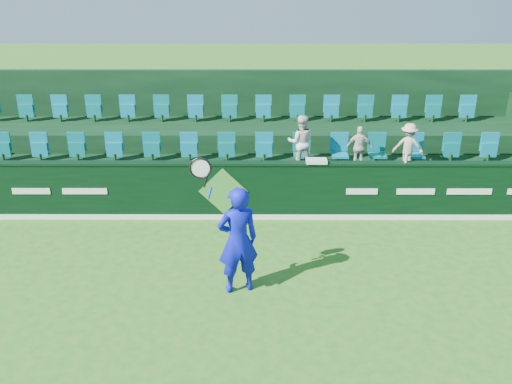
{
  "coord_description": "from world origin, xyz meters",
  "views": [
    {
      "loc": [
        0.76,
        -7.81,
        5.69
      ],
      "look_at": [
        0.74,
        2.8,
        1.15
      ],
      "focal_mm": 40.0,
      "sensor_mm": 36.0,
      "label": 1
    }
  ],
  "objects_px": {
    "spectator_left": "(301,142)",
    "spectator_middle": "(359,147)",
    "tennis_player": "(238,240)",
    "spectator_right": "(408,146)",
    "towel": "(316,161)",
    "drinks_bottle": "(406,158)"
  },
  "relations": [
    {
      "from": "spectator_middle",
      "to": "spectator_right",
      "type": "bearing_deg",
      "value": -168.01
    },
    {
      "from": "spectator_left",
      "to": "spectator_middle",
      "type": "height_order",
      "value": "spectator_left"
    },
    {
      "from": "tennis_player",
      "to": "spectator_right",
      "type": "xyz_separation_m",
      "value": [
        3.95,
        4.12,
        0.34
      ]
    },
    {
      "from": "tennis_player",
      "to": "towel",
      "type": "relative_size",
      "value": 5.77
    },
    {
      "from": "tennis_player",
      "to": "spectator_middle",
      "type": "xyz_separation_m",
      "value": [
        2.79,
        4.12,
        0.31
      ]
    },
    {
      "from": "drinks_bottle",
      "to": "tennis_player",
      "type": "bearing_deg",
      "value": -140.36
    },
    {
      "from": "tennis_player",
      "to": "towel",
      "type": "distance_m",
      "value": 3.44
    },
    {
      "from": "spectator_right",
      "to": "drinks_bottle",
      "type": "height_order",
      "value": "spectator_right"
    },
    {
      "from": "towel",
      "to": "drinks_bottle",
      "type": "relative_size",
      "value": 2.21
    },
    {
      "from": "spectator_right",
      "to": "tennis_player",
      "type": "bearing_deg",
      "value": 61.55
    },
    {
      "from": "spectator_left",
      "to": "spectator_right",
      "type": "xyz_separation_m",
      "value": [
        2.57,
        0.0,
        -0.1
      ]
    },
    {
      "from": "spectator_left",
      "to": "spectator_middle",
      "type": "relative_size",
      "value": 1.26
    },
    {
      "from": "spectator_right",
      "to": "towel",
      "type": "distance_m",
      "value": 2.56
    },
    {
      "from": "spectator_right",
      "to": "towel",
      "type": "xyz_separation_m",
      "value": [
        -2.3,
        -1.12,
        0.03
      ]
    },
    {
      "from": "spectator_middle",
      "to": "spectator_right",
      "type": "xyz_separation_m",
      "value": [
        1.16,
        0.0,
        0.03
      ]
    },
    {
      "from": "spectator_right",
      "to": "towel",
      "type": "height_order",
      "value": "spectator_right"
    },
    {
      "from": "spectator_right",
      "to": "towel",
      "type": "bearing_deg",
      "value": 41.32
    },
    {
      "from": "spectator_left",
      "to": "spectator_middle",
      "type": "xyz_separation_m",
      "value": [
        1.41,
        0.0,
        -0.13
      ]
    },
    {
      "from": "towel",
      "to": "tennis_player",
      "type": "bearing_deg",
      "value": -118.82
    },
    {
      "from": "spectator_middle",
      "to": "towel",
      "type": "xyz_separation_m",
      "value": [
        -1.14,
        -1.12,
        0.06
      ]
    },
    {
      "from": "tennis_player",
      "to": "spectator_left",
      "type": "xyz_separation_m",
      "value": [
        1.38,
        4.12,
        0.44
      ]
    },
    {
      "from": "spectator_middle",
      "to": "towel",
      "type": "bearing_deg",
      "value": 56.57
    }
  ]
}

